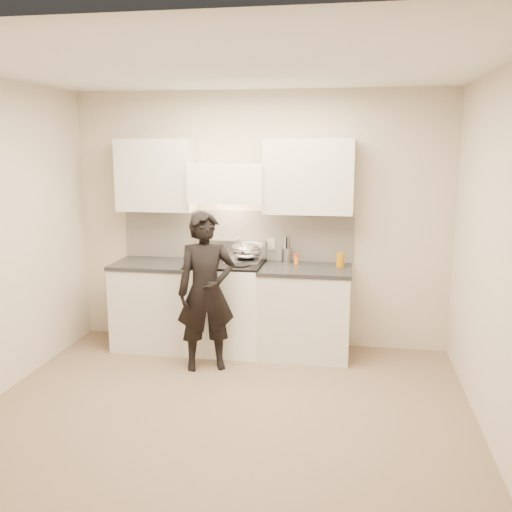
# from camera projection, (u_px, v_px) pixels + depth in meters

# --- Properties ---
(ground_plane) EXTENTS (4.00, 4.00, 0.00)m
(ground_plane) POSITION_uv_depth(u_px,v_px,m) (225.00, 412.00, 4.65)
(ground_plane) COLOR #7E644D
(room_shell) EXTENTS (4.04, 3.54, 2.70)m
(room_shell) POSITION_uv_depth(u_px,v_px,m) (226.00, 212.00, 4.71)
(room_shell) COLOR #C3B29A
(room_shell) RESTS_ON ground
(stove) EXTENTS (0.76, 0.65, 0.96)m
(stove) POSITION_uv_depth(u_px,v_px,m) (226.00, 306.00, 5.98)
(stove) COLOR white
(stove) RESTS_ON ground
(counter_right) EXTENTS (0.92, 0.67, 0.92)m
(counter_right) POSITION_uv_depth(u_px,v_px,m) (305.00, 311.00, 5.85)
(counter_right) COLOR silver
(counter_right) RESTS_ON ground
(counter_left) EXTENTS (0.82, 0.67, 0.92)m
(counter_left) POSITION_uv_depth(u_px,v_px,m) (155.00, 304.00, 6.11)
(counter_left) COLOR silver
(counter_left) RESTS_ON ground
(wok) EXTENTS (0.33, 0.41, 0.27)m
(wok) POSITION_uv_depth(u_px,v_px,m) (247.00, 251.00, 5.98)
(wok) COLOR silver
(wok) RESTS_ON stove
(stock_pot) EXTENTS (0.34, 0.31, 0.16)m
(stock_pot) POSITION_uv_depth(u_px,v_px,m) (203.00, 255.00, 5.77)
(stock_pot) COLOR silver
(stock_pot) RESTS_ON stove
(utensil_crock) EXTENTS (0.10, 0.10, 0.28)m
(utensil_crock) POSITION_uv_depth(u_px,v_px,m) (286.00, 254.00, 6.01)
(utensil_crock) COLOR #A7A7AE
(utensil_crock) RESTS_ON counter_right
(spice_jar) EXTENTS (0.05, 0.05, 0.11)m
(spice_jar) POSITION_uv_depth(u_px,v_px,m) (296.00, 259.00, 5.91)
(spice_jar) COLOR orange
(spice_jar) RESTS_ON counter_right
(oil_glass) EXTENTS (0.08, 0.08, 0.14)m
(oil_glass) POSITION_uv_depth(u_px,v_px,m) (340.00, 260.00, 5.78)
(oil_glass) COLOR #A86F0A
(oil_glass) RESTS_ON counter_right
(person) EXTENTS (0.65, 0.54, 1.53)m
(person) POSITION_uv_depth(u_px,v_px,m) (206.00, 292.00, 5.43)
(person) COLOR black
(person) RESTS_ON ground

